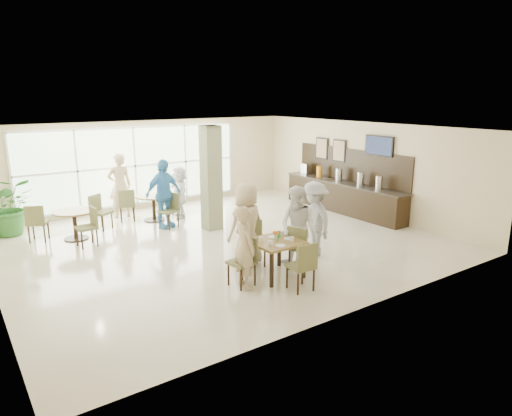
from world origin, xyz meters
TOP-DOWN VIEW (x-y plane):
  - ground at (0.00, 0.00)m, footprint 10.00×10.00m
  - room_shell at (0.00, 0.00)m, footprint 10.00×10.00m
  - window_bank at (-0.50, 4.46)m, footprint 7.00×0.04m
  - column at (0.40, 1.20)m, footprint 0.45×0.45m
  - main_table at (-0.21, -2.49)m, footprint 0.96×0.96m
  - round_table_left at (-2.92, 2.36)m, footprint 1.05×1.05m
  - round_table_right at (-0.58, 2.89)m, footprint 1.02×1.02m
  - chairs_main_table at (-0.26, -2.50)m, footprint 2.05×2.07m
  - chairs_table_left at (-2.89, 2.39)m, footprint 2.22×1.78m
  - chairs_table_right at (-0.54, 2.87)m, footprint 1.98×1.98m
  - tabletop_clutter at (-0.19, -2.51)m, footprint 0.70×0.73m
  - buffet_counter at (4.70, 0.51)m, footprint 0.64×4.70m
  - wall_tv at (4.94, -0.60)m, footprint 0.06×1.00m
  - framed_art_a at (4.95, 1.00)m, footprint 0.05×0.55m
  - framed_art_b at (4.95, 1.80)m, footprint 0.05×0.55m
  - potted_plant at (-4.20, 3.72)m, footprint 1.59×1.59m
  - teen_left at (-1.02, -2.59)m, footprint 0.42×0.61m
  - teen_far at (-0.32, -1.60)m, footprint 0.92×0.57m
  - teen_right at (0.45, -2.38)m, footprint 0.89×1.02m
  - teen_standing at (1.24, -1.99)m, footprint 0.82×1.20m
  - adult_a at (-0.63, 2.04)m, footprint 1.23×0.88m
  - adult_b at (0.21, 2.81)m, footprint 1.11×1.55m
  - adult_standing at (-1.25, 3.78)m, footprint 0.72×0.49m

SIDE VIEW (x-z plane):
  - ground at x=0.00m, z-range 0.00..0.00m
  - chairs_main_table at x=-0.26m, z-range 0.00..0.95m
  - chairs_table_left at x=-2.89m, z-range 0.00..0.95m
  - chairs_table_right at x=-0.54m, z-range 0.00..0.95m
  - buffet_counter at x=4.70m, z-range -0.42..1.53m
  - round_table_right at x=-0.58m, z-range 0.18..0.93m
  - round_table_left at x=-2.92m, z-range 0.19..0.94m
  - main_table at x=-0.21m, z-range 0.28..1.03m
  - potted_plant at x=-4.20m, z-range 0.00..1.52m
  - adult_b at x=0.21m, z-range 0.00..1.53m
  - teen_left at x=-1.02m, z-range 0.00..1.60m
  - tabletop_clutter at x=-0.19m, z-range 0.71..0.91m
  - teen_standing at x=1.24m, z-range 0.00..1.71m
  - teen_right at x=0.45m, z-range 0.00..1.76m
  - teen_far at x=-0.32m, z-range 0.00..1.79m
  - adult_a at x=-0.63m, z-range 0.00..1.90m
  - adult_standing at x=-1.25m, z-range 0.00..1.93m
  - window_bank at x=-0.50m, z-range -2.10..4.90m
  - column at x=0.40m, z-range 0.00..2.80m
  - room_shell at x=0.00m, z-range -3.30..6.70m
  - framed_art_a at x=4.95m, z-range 1.50..2.20m
  - framed_art_b at x=4.95m, z-range 1.50..2.20m
  - wall_tv at x=4.94m, z-range 1.86..2.44m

